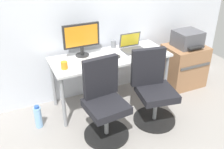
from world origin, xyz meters
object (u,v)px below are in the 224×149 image
water_bottle_on_floor (38,117)px  desktop_monitor (81,38)px  office_chair_left (104,103)px  printer (188,39)px  open_laptop (132,46)px  office_chair_right (153,90)px  coffee_mug (64,65)px  side_cabinet (184,66)px

water_bottle_on_floor → desktop_monitor: size_ratio=0.65×
office_chair_left → printer: size_ratio=2.35×
printer → open_laptop: (-0.90, 0.07, 0.01)m
desktop_monitor → open_laptop: size_ratio=1.55×
office_chair_right → water_bottle_on_floor: bearing=162.3°
water_bottle_on_floor → coffee_mug: bearing=1.8°
side_cabinet → water_bottle_on_floor: size_ratio=2.10×
office_chair_right → open_laptop: 0.73m
office_chair_left → desktop_monitor: bearing=89.8°
office_chair_left → water_bottle_on_floor: office_chair_left is taller
water_bottle_on_floor → desktop_monitor: (0.71, 0.29, 0.83)m
office_chair_right → desktop_monitor: (-0.66, 0.73, 0.55)m
office_chair_right → side_cabinet: bearing=30.9°
open_laptop → coffee_mug: size_ratio=3.37×
open_laptop → office_chair_right: bearing=-93.2°
printer → coffee_mug: size_ratio=4.35×
office_chair_right → printer: 1.14m
open_laptop → desktop_monitor: bearing=171.9°
office_chair_left → coffee_mug: bearing=125.4°
office_chair_right → printer: bearing=30.9°
printer → water_bottle_on_floor: bearing=-176.9°
side_cabinet → desktop_monitor: size_ratio=1.35×
desktop_monitor → side_cabinet: bearing=-6.1°
office_chair_right → coffee_mug: bearing=155.4°
office_chair_left → coffee_mug: (-0.32, 0.45, 0.35)m
office_chair_right → open_laptop: (0.04, 0.63, 0.36)m
office_chair_right → desktop_monitor: desktop_monitor is taller
side_cabinet → coffee_mug: bearing=-176.7°
printer → water_bottle_on_floor: size_ratio=1.29×
water_bottle_on_floor → coffee_mug: coffee_mug is taller
office_chair_right → coffee_mug: 1.13m
office_chair_left → side_cabinet: size_ratio=1.45×
desktop_monitor → office_chair_right: bearing=-48.0°
printer → desktop_monitor: (-1.59, 0.17, 0.21)m
desktop_monitor → open_laptop: (0.69, -0.10, -0.19)m
water_bottle_on_floor → open_laptop: bearing=7.9°
coffee_mug → open_laptop: bearing=10.2°
office_chair_left → water_bottle_on_floor: (-0.71, 0.44, -0.28)m
coffee_mug → office_chair_right: bearing=-24.6°
printer → water_bottle_on_floor: 2.39m
office_chair_left → open_laptop: bearing=42.2°
desktop_monitor → open_laptop: 0.73m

